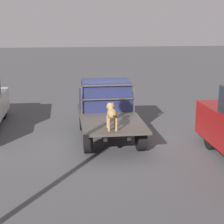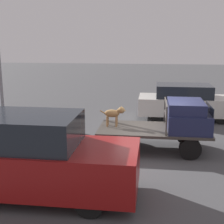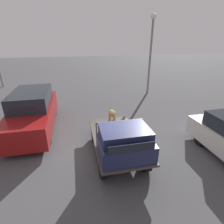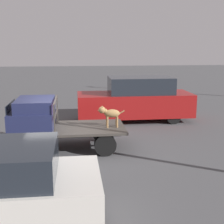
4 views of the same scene
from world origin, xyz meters
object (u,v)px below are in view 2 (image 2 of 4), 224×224
(flatbed_truck, at_px, (153,134))
(parked_pickup_far, at_px, (28,156))
(dog, at_px, (115,113))
(parked_sedan, at_px, (187,102))

(flatbed_truck, height_order, parked_pickup_far, parked_pickup_far)
(flatbed_truck, bearing_deg, dog, 175.16)
(flatbed_truck, distance_m, parked_pickup_far, 4.69)
(flatbed_truck, bearing_deg, parked_pickup_far, -129.25)
(parked_sedan, relative_size, parked_pickup_far, 0.90)
(parked_sedan, height_order, parked_pickup_far, parked_pickup_far)
(parked_sedan, bearing_deg, dog, -128.75)
(flatbed_truck, height_order, dog, dog)
(flatbed_truck, distance_m, dog, 1.50)
(flatbed_truck, relative_size, parked_pickup_far, 0.73)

